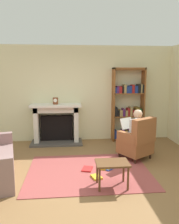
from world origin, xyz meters
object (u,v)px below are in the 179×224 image
at_px(mantel_clock, 55,101).
at_px(bookshelf, 128,107).
at_px(seated_reader, 134,131).
at_px(side_table, 112,166).
at_px(fireplace, 57,122).
at_px(armchair_reading, 138,141).

bearing_deg(mantel_clock, bookshelf, 3.79).
bearing_deg(seated_reader, bookshelf, -131.09).
distance_m(mantel_clock, side_table, 2.87).
bearing_deg(bookshelf, side_table, -110.06).
height_order(fireplace, seated_reader, seated_reader).
relative_size(fireplace, mantel_clock, 7.69).
xyz_separation_m(bookshelf, side_table, (-0.97, -2.67, -0.60)).
height_order(fireplace, side_table, fireplace).
relative_size(mantel_clock, bookshelf, 0.09).
height_order(bookshelf, armchair_reading, bookshelf).
bearing_deg(seated_reader, side_table, 28.33).
distance_m(fireplace, seated_reader, 2.25).
xyz_separation_m(mantel_clock, side_table, (1.08, -2.53, -0.81)).
distance_m(armchair_reading, seated_reader, 0.23).
xyz_separation_m(fireplace, bookshelf, (2.05, 0.04, 0.40)).
bearing_deg(side_table, fireplace, 112.13).
bearing_deg(seated_reader, armchair_reading, 90.00).
height_order(fireplace, armchair_reading, fireplace).
xyz_separation_m(fireplace, seated_reader, (1.83, -1.32, 0.04)).
distance_m(bookshelf, side_table, 2.91).
relative_size(mantel_clock, seated_reader, 0.16).
bearing_deg(fireplace, mantel_clock, -95.54).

